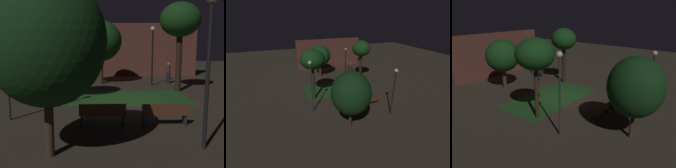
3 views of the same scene
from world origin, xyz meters
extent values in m
plane|color=#3D3328|center=(0.00, 0.00, 0.00)|extent=(60.00, 60.00, 0.00)
cube|color=#23511E|center=(-0.76, 0.97, 0.01)|extent=(8.62, 4.35, 0.01)
cube|color=brown|center=(-1.20, -4.28, 0.45)|extent=(1.82, 0.58, 0.06)
cube|color=brown|center=(-1.19, -4.49, 0.68)|extent=(1.80, 0.16, 0.40)
cube|color=#2D2D33|center=(-2.00, -4.33, 0.21)|extent=(0.10, 0.39, 0.42)
cube|color=#2D2D33|center=(-0.40, -4.24, 0.21)|extent=(0.10, 0.39, 0.42)
cube|color=brown|center=(1.20, -4.28, 0.45)|extent=(1.82, 0.56, 0.06)
cube|color=brown|center=(1.21, -4.49, 0.68)|extent=(1.80, 0.14, 0.40)
cube|color=#2D2D33|center=(0.40, -4.32, 0.21)|extent=(0.10, 0.39, 0.42)
cube|color=#2D2D33|center=(2.00, -4.25, 0.21)|extent=(0.10, 0.39, 0.42)
cylinder|color=#2D2116|center=(3.46, 2.88, 1.94)|extent=(0.38, 0.38, 3.88)
ellipsoid|color=#194719|center=(3.46, 2.88, 4.58)|extent=(2.55, 2.55, 2.17)
cylinder|color=#423021|center=(-1.69, 6.20, 1.20)|extent=(0.38, 0.38, 2.39)
ellipsoid|color=#194719|center=(-1.69, 6.20, 3.27)|extent=(3.19, 3.19, 3.07)
cylinder|color=#38281C|center=(-4.27, -0.87, 1.95)|extent=(0.28, 0.28, 3.90)
ellipsoid|color=#194719|center=(-4.27, -0.87, 4.64)|extent=(2.68, 2.68, 2.17)
cylinder|color=#423021|center=(-2.59, -7.16, 1.17)|extent=(0.26, 0.26, 2.33)
ellipsoid|color=#143816|center=(-2.59, -7.16, 3.23)|extent=(3.27, 3.27, 3.58)
cylinder|color=black|center=(1.96, -6.65, 2.15)|extent=(0.12, 0.12, 4.30)
sphere|color=#F4E5B2|center=(1.96, -6.65, 4.45)|extent=(0.36, 0.36, 0.36)
cylinder|color=#333338|center=(-5.07, -3.62, 2.45)|extent=(0.12, 0.12, 4.90)
sphere|color=#F2EDCC|center=(-5.07, -3.62, 5.05)|extent=(0.36, 0.36, 0.36)
cylinder|color=black|center=(2.11, 5.26, 1.98)|extent=(0.12, 0.12, 3.96)
sphere|color=#F4E5B2|center=(2.11, 5.26, 4.11)|extent=(0.36, 0.36, 0.36)
cube|color=black|center=(3.52, 6.18, 0.42)|extent=(0.34, 0.30, 0.84)
cylinder|color=#4C2D2D|center=(3.52, 6.18, 1.10)|extent=(0.32, 0.32, 0.52)
sphere|color=tan|center=(3.52, 6.18, 1.50)|extent=(0.22, 0.22, 0.22)
cube|color=brown|center=(1.25, 11.10, 2.44)|extent=(11.52, 0.80, 4.88)
camera|label=1|loc=(-0.83, -14.41, 3.22)|focal=43.19mm
camera|label=2|loc=(-7.80, -18.29, 9.16)|focal=27.38mm
camera|label=3|loc=(-14.51, -11.45, 7.40)|focal=35.98mm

